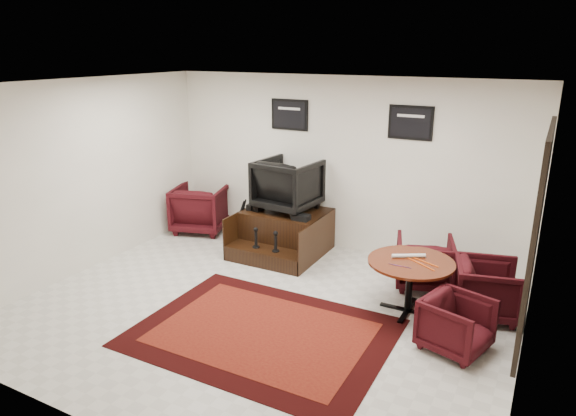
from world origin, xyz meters
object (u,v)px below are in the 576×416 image
Objects in this scene: shine_chair at (288,182)px; armchair_side at (200,206)px; table_chair_window at (488,287)px; table_chair_back at (424,260)px; shine_podium at (284,233)px; meeting_table at (411,267)px; table_chair_corner at (457,322)px.

shine_chair is 1.00× the size of armchair_side.
shine_chair is 3.40m from table_chair_window.
table_chair_back is at bearing 177.23° from shine_chair.
table_chair_back is (4.14, -0.40, -0.07)m from armchair_side.
armchair_side is (-1.82, 0.19, 0.15)m from shine_podium.
shine_podium is 1.28× the size of meeting_table.
table_chair_window is 0.98m from table_chair_corner.
table_chair_back is at bearing 90.93° from meeting_table.
armchair_side reaches higher than table_chair_corner.
table_chair_window is at bearing 153.32° from armchair_side.
meeting_table is at bearing 146.65° from armchair_side.
shine_podium is at bearing 64.14° from table_chair_window.
meeting_table is 1.37× the size of table_chair_window.
table_chair_back is 1.15× the size of table_chair_corner.
table_chair_back is at bearing 48.00° from table_chair_window.
armchair_side is 5.18m from table_chair_corner.
shine_podium is 1.47× the size of shine_chair.
table_chair_window is (5.03, -0.87, -0.07)m from armchair_side.
table_chair_corner is at bearing 155.17° from shine_chair.
table_chair_back is at bearing 157.67° from armchair_side.
table_chair_back reaches higher than table_chair_corner.
armchair_side reaches higher than shine_podium.
shine_podium is 3.29m from table_chair_window.
shine_chair is 3.60m from table_chair_corner.
table_chair_window is 1.15× the size of table_chair_corner.
shine_podium is 0.84m from shine_chair.
table_chair_back reaches higher than meeting_table.
table_chair_window is at bearing -11.93° from shine_podium.
shine_chair is 1.36× the size of table_chair_corner.
table_chair_corner is (3.02, -1.78, -0.80)m from shine_chair.
meeting_table is at bearing -23.94° from shine_podium.
shine_podium is at bearing 157.12° from armchair_side.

